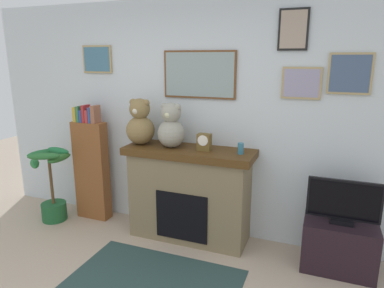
% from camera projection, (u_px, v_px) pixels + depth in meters
% --- Properties ---
extents(back_wall, '(5.20, 0.15, 2.60)m').
position_uv_depth(back_wall, '(189.00, 119.00, 3.92)').
color(back_wall, silver).
rests_on(back_wall, ground_plane).
extents(fireplace, '(1.41, 0.52, 1.04)m').
position_uv_depth(fireplace, '(189.00, 193.00, 3.81)').
color(fireplace, '#7D6C4D').
rests_on(fireplace, ground_plane).
extents(bookshelf, '(0.42, 0.16, 1.44)m').
position_uv_depth(bookshelf, '(91.00, 167.00, 4.26)').
color(bookshelf, brown).
rests_on(bookshelf, ground_plane).
extents(potted_plant, '(0.58, 0.57, 0.93)m').
position_uv_depth(potted_plant, '(52.00, 189.00, 4.23)').
color(potted_plant, '#1E592D').
rests_on(potted_plant, ground_plane).
extents(tv_stand, '(0.66, 0.40, 0.48)m').
position_uv_depth(tv_stand, '(339.00, 246.00, 3.27)').
color(tv_stand, black).
rests_on(tv_stand, ground_plane).
extents(television, '(0.64, 0.14, 0.42)m').
position_uv_depth(television, '(344.00, 202.00, 3.16)').
color(television, black).
rests_on(television, tv_stand).
extents(area_rug, '(1.55, 0.98, 0.01)m').
position_uv_depth(area_rug, '(153.00, 283.00, 3.11)').
color(area_rug, '#2B4541').
rests_on(area_rug, ground_plane).
extents(candle_jar, '(0.06, 0.06, 0.12)m').
position_uv_depth(candle_jar, '(241.00, 148.00, 3.46)').
color(candle_jar, teal).
rests_on(candle_jar, fireplace).
extents(mantel_clock, '(0.14, 0.10, 0.18)m').
position_uv_depth(mantel_clock, '(204.00, 142.00, 3.58)').
color(mantel_clock, brown).
rests_on(mantel_clock, fireplace).
extents(teddy_bear_tan, '(0.32, 0.32, 0.51)m').
position_uv_depth(teddy_bear_tan, '(140.00, 124.00, 3.81)').
color(teddy_bear_tan, olive).
rests_on(teddy_bear_tan, fireplace).
extents(teddy_bear_grey, '(0.30, 0.30, 0.48)m').
position_uv_depth(teddy_bear_grey, '(171.00, 127.00, 3.68)').
color(teddy_bear_grey, '#9A9787').
rests_on(teddy_bear_grey, fireplace).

